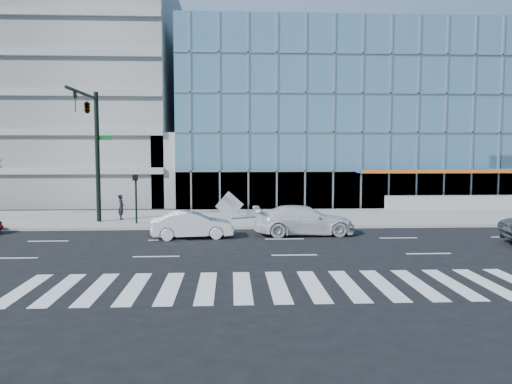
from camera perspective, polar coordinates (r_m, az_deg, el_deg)
ground at (r=25.94m, az=3.27°, el=-5.39°), size 160.00×160.00×0.00m
sidewalk at (r=33.80m, az=1.80°, el=-2.89°), size 120.00×8.00×0.15m
theatre_building at (r=54.14m, az=15.25°, el=7.68°), size 42.00×26.00×15.00m
parking_garage at (r=54.47m, az=-21.72°, el=10.13°), size 24.00×24.00×20.00m
ramp_block at (r=43.53m, az=-7.19°, el=2.64°), size 6.00×8.00×6.00m
tower_backdrop at (r=101.08m, az=-19.24°, el=15.55°), size 14.00×14.00×48.00m
traffic_signal at (r=31.10m, az=-18.42°, el=7.45°), size 1.14×5.74×8.00m
ped_signal_post at (r=30.96m, az=-13.58°, el=0.12°), size 0.30×0.33×3.00m
white_suv at (r=27.22m, az=5.51°, el=-3.24°), size 5.55×2.46×1.58m
white_sedan at (r=26.28m, az=-7.32°, el=-3.75°), size 4.39×1.99×1.40m
pedestrian at (r=33.15m, az=-15.15°, el=-1.69°), size 0.44×0.62×1.59m
tilted_panel at (r=32.04m, az=-3.05°, el=-1.53°), size 1.84×0.10×1.83m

